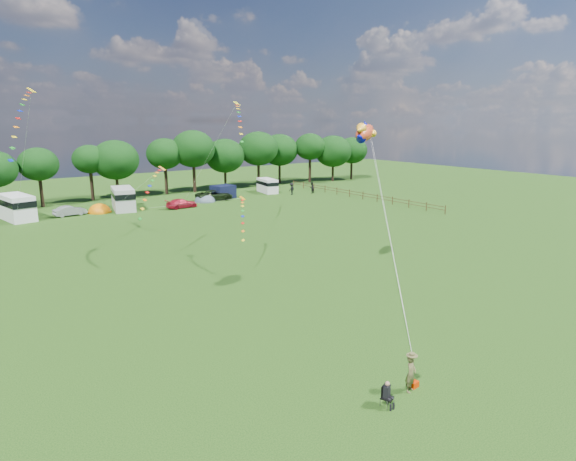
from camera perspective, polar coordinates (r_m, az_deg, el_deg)
ground_plane at (r=30.23m, az=9.00°, el=-10.20°), size 180.00×180.00×0.00m
tree_line at (r=78.89m, az=-17.16°, el=8.38°), size 102.98×10.98×10.27m
fence at (r=75.70m, az=8.08°, el=4.35°), size 0.12×33.12×1.20m
car_b at (r=66.78m, az=-24.44°, el=2.13°), size 3.78×1.81×1.28m
car_c at (r=67.98m, az=-12.48°, el=3.15°), size 4.35×2.13×1.26m
car_d at (r=73.65m, az=-8.72°, el=4.16°), size 5.93×3.04×1.57m
campervan_b at (r=66.88m, az=-29.52°, el=2.50°), size 3.78×6.63×3.06m
campervan_c at (r=68.72m, az=-18.96°, el=3.68°), size 3.71×6.45×2.97m
campervan_d at (r=80.79m, az=-2.47°, el=5.39°), size 2.79×5.02×2.33m
tent_orange at (r=67.89m, az=-21.40°, el=2.03°), size 2.96×3.24×2.32m
tent_greyblue at (r=72.77m, az=-9.81°, el=3.41°), size 3.10×3.40×2.31m
awning_navy at (r=75.45m, az=-7.70°, el=4.57°), size 3.62×3.12×2.01m
kite_flyer at (r=22.82m, az=14.36°, el=-16.12°), size 0.73×0.60×1.71m
camp_chair at (r=21.66m, az=11.58°, el=-18.16°), size 0.60×0.62×1.16m
kite_bag at (r=23.50m, az=14.73°, el=-17.23°), size 0.42×0.30×0.28m
fish_kite at (r=35.14m, az=8.97°, el=11.36°), size 3.27×2.35×1.75m
streamer_kite_a at (r=45.59m, az=-28.95°, el=12.20°), size 3.34×5.65×5.78m
streamer_kite_b at (r=43.03m, az=-15.69°, el=5.38°), size 4.30×4.75×3.82m
streamer_kite_c at (r=40.20m, az=-5.41°, el=2.33°), size 3.09×4.87×2.77m
walker_a at (r=79.94m, az=2.83°, el=5.08°), size 1.01×0.74×1.88m
walker_b at (r=78.23m, az=0.43°, el=4.96°), size 1.39×1.00×1.96m
streamer_kite_d at (r=53.84m, az=-5.87°, el=13.47°), size 2.72×5.04×4.30m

